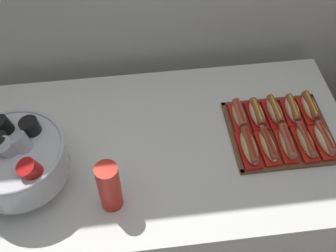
# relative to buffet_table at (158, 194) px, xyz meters

# --- Properties ---
(ground_plane) EXTENTS (10.00, 10.00, 0.00)m
(ground_plane) POSITION_rel_buffet_table_xyz_m (0.00, 0.00, -0.41)
(ground_plane) COLOR gray
(buffet_table) EXTENTS (1.59, 0.84, 0.78)m
(buffet_table) POSITION_rel_buffet_table_xyz_m (0.00, 0.00, 0.00)
(buffet_table) COLOR white
(buffet_table) RESTS_ON ground_plane
(serving_tray) EXTENTS (0.41, 0.36, 0.01)m
(serving_tray) POSITION_rel_buffet_table_xyz_m (0.50, 0.01, 0.37)
(serving_tray) COLOR brown
(serving_tray) RESTS_ON buffet_table
(hot_dog_0) EXTENTS (0.07, 0.18, 0.06)m
(hot_dog_0) POSITION_rel_buffet_table_xyz_m (0.35, -0.08, 0.41)
(hot_dog_0) COLOR red
(hot_dog_0) RESTS_ON serving_tray
(hot_dog_1) EXTENTS (0.07, 0.17, 0.06)m
(hot_dog_1) POSITION_rel_buffet_table_xyz_m (0.43, -0.08, 0.40)
(hot_dog_1) COLOR red
(hot_dog_1) RESTS_ON serving_tray
(hot_dog_2) EXTENTS (0.06, 0.16, 0.06)m
(hot_dog_2) POSITION_rel_buffet_table_xyz_m (0.50, -0.08, 0.41)
(hot_dog_2) COLOR red
(hot_dog_2) RESTS_ON serving_tray
(hot_dog_3) EXTENTS (0.07, 0.18, 0.06)m
(hot_dog_3) POSITION_rel_buffet_table_xyz_m (0.58, -0.08, 0.41)
(hot_dog_3) COLOR red
(hot_dog_3) RESTS_ON serving_tray
(hot_dog_4) EXTENTS (0.08, 0.17, 0.06)m
(hot_dog_4) POSITION_rel_buffet_table_xyz_m (0.65, -0.08, 0.40)
(hot_dog_4) COLOR red
(hot_dog_4) RESTS_ON serving_tray
(hot_dog_5) EXTENTS (0.06, 0.15, 0.06)m
(hot_dog_5) POSITION_rel_buffet_table_xyz_m (0.35, 0.09, 0.41)
(hot_dog_5) COLOR red
(hot_dog_5) RESTS_ON serving_tray
(hot_dog_6) EXTENTS (0.07, 0.16, 0.06)m
(hot_dog_6) POSITION_rel_buffet_table_xyz_m (0.43, 0.09, 0.40)
(hot_dog_6) COLOR #B21414
(hot_dog_6) RESTS_ON serving_tray
(hot_dog_7) EXTENTS (0.07, 0.16, 0.06)m
(hot_dog_7) POSITION_rel_buffet_table_xyz_m (0.50, 0.09, 0.41)
(hot_dog_7) COLOR red
(hot_dog_7) RESTS_ON serving_tray
(hot_dog_8) EXTENTS (0.07, 0.16, 0.06)m
(hot_dog_8) POSITION_rel_buffet_table_xyz_m (0.58, 0.09, 0.40)
(hot_dog_8) COLOR red
(hot_dog_8) RESTS_ON serving_tray
(hot_dog_9) EXTENTS (0.07, 0.15, 0.06)m
(hot_dog_9) POSITION_rel_buffet_table_xyz_m (0.65, 0.09, 0.41)
(hot_dog_9) COLOR red
(hot_dog_9) RESTS_ON serving_tray
(punch_bowl) EXTENTS (0.36, 0.36, 0.26)m
(punch_bowl) POSITION_rel_buffet_table_xyz_m (-0.49, -0.10, 0.51)
(punch_bowl) COLOR silver
(punch_bowl) RESTS_ON buffet_table
(cup_stack) EXTENTS (0.08, 0.08, 0.22)m
(cup_stack) POSITION_rel_buffet_table_xyz_m (-0.18, -0.23, 0.48)
(cup_stack) COLOR red
(cup_stack) RESTS_ON buffet_table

